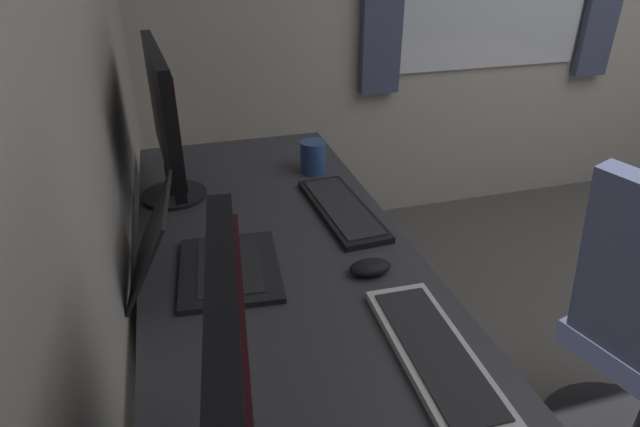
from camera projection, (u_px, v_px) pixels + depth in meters
name	position (u px, v px, depth m)	size (l,w,h in m)	color
desk	(299.00, 325.00, 1.22)	(2.12, 0.70, 0.73)	#38383D
drawer_pedestal	(276.00, 372.00, 1.52)	(0.40, 0.51, 0.69)	#38383D
monitor_primary	(164.00, 115.00, 1.53)	(0.57, 0.20, 0.45)	black
laptop_leftmost	(199.00, 257.00, 1.26)	(0.33, 0.37, 0.22)	black
keyboard_main	(342.00, 209.00, 1.56)	(0.43, 0.16, 0.02)	black
keyboard_spare	(435.00, 353.00, 1.03)	(0.42, 0.15, 0.02)	silver
mouse_main	(370.00, 267.00, 1.28)	(0.06, 0.10, 0.03)	black
coffee_mug	(313.00, 157.00, 1.79)	(0.13, 0.09, 0.11)	#335193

